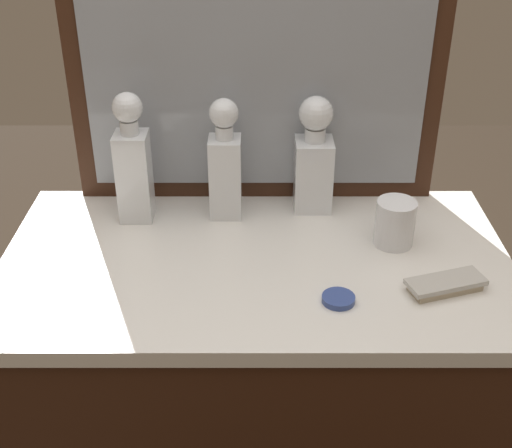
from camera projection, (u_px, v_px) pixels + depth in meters
dresser at (256, 419)px, 1.63m from camera, size 1.05×0.59×0.93m
dresser_mirror at (257, 81)px, 1.49m from camera, size 0.83×0.03×0.57m
crystal_decanter_far_left at (226, 170)px, 1.50m from camera, size 0.07×0.07×0.28m
crystal_decanter_far_right at (314, 165)px, 1.53m from camera, size 0.08×0.08×0.27m
crystal_decanter_rear at (134, 170)px, 1.48m from camera, size 0.07×0.07×0.29m
crystal_tumbler_front at (395, 225)px, 1.42m from camera, size 0.08×0.08×0.10m
silver_brush_left at (445, 285)px, 1.29m from camera, size 0.16×0.10×0.02m
porcelain_dish at (338, 299)px, 1.27m from camera, size 0.06×0.06×0.01m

